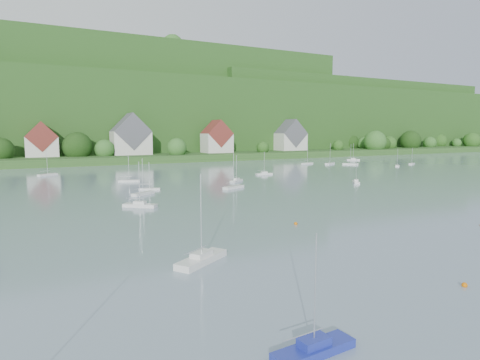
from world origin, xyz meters
The scene contains 11 objects.
far_shore_strip centered at (0.00, 200.00, 1.50)m, with size 600.00×60.00×3.00m, color #254C1C.
forested_ridge centered at (0.39, 268.57, 22.89)m, with size 620.00×181.22×69.89m.
village_building_1 centered at (-30.00, 189.00, 8.75)m, with size 12.00×9.36×14.00m.
village_building_2 centered at (5.00, 188.00, 10.27)m, with size 16.00×11.44×18.00m.
village_building_3 centered at (45.00, 186.00, 9.43)m, with size 13.00×10.40×15.50m.
village_building_4 centered at (90.00, 190.00, 9.59)m, with size 15.00×10.40×16.50m.
near_sailboat_1 centered at (-21.61, 25.66, 0.41)m, with size 5.50×1.91×7.29m.
near_sailboat_6 centered at (-20.99, 44.47, 0.46)m, with size 6.55×5.13×8.91m.
mooring_buoy_0 centered at (-3.74, 28.27, 0.00)m, with size 0.48×0.48×0.48m, color #D86503.
mooring_buoy_3 centered at (-2.80, 54.04, 0.00)m, with size 0.49×0.49×0.49m, color #D86503.
far_sailboat_cluster centered at (4.03, 118.14, 0.37)m, with size 196.72×79.79×8.71m.
Camera 1 is at (-36.01, 7.51, 13.02)m, focal length 30.77 mm.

